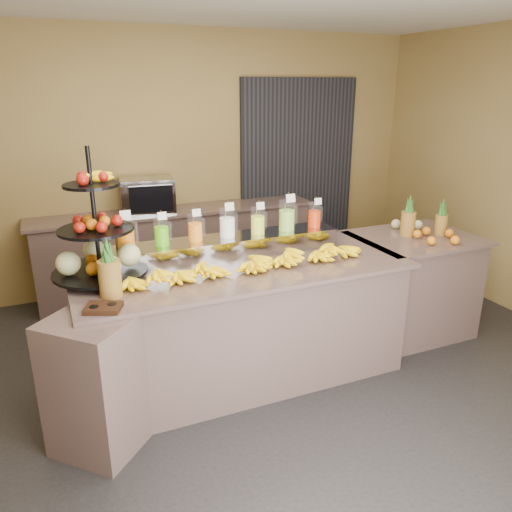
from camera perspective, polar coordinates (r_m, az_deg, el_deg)
ground at (r=3.92m, az=0.40°, el=-15.42°), size 6.00×6.00×0.00m
room_envelope at (r=4.05m, az=-1.67°, el=14.16°), size 6.04×5.02×2.82m
buffet_counter at (r=3.85m, az=-2.75°, el=-8.06°), size 2.75×1.25×0.93m
right_counter at (r=4.84m, az=17.19°, el=-3.10°), size 1.08×0.88×0.93m
back_ledge at (r=5.65m, az=-8.85°, el=0.71°), size 3.10×0.55×0.93m
pitcher_tray at (r=3.95m, az=-3.26°, el=1.13°), size 1.85×0.30×0.15m
juice_pitcher_orange_a at (r=3.72m, az=-14.66°, el=2.29°), size 0.13×0.13×0.32m
juice_pitcher_green at (r=3.77m, az=-10.75°, el=2.57°), size 0.11×0.12×0.27m
juice_pitcher_orange_b at (r=3.83m, az=-6.96°, el=3.03°), size 0.11×0.12×0.27m
juice_pitcher_milk at (r=3.90m, az=-3.31°, el=3.59°), size 0.12×0.13×0.30m
juice_pitcher_lemon at (r=4.00m, az=0.20°, el=3.88°), size 0.11×0.12×0.28m
juice_pitcher_lime at (r=4.10m, az=3.54°, el=4.46°), size 0.13×0.14×0.32m
juice_pitcher_orange_c at (r=4.23m, az=6.69°, el=4.53°), size 0.11×0.11×0.26m
banana_heap at (r=3.64m, az=-0.86°, el=-0.54°), size 1.89×0.17×0.16m
fruit_stand at (r=3.60m, az=-16.93°, el=1.10°), size 0.81×0.81×0.91m
condiment_caddy at (r=3.15m, az=-17.06°, el=-5.69°), size 0.25×0.23×0.03m
pineapple_left_a at (r=3.29m, az=-16.39°, el=-2.06°), size 0.14×0.14×0.40m
pineapple_left_b at (r=3.86m, az=-14.84°, el=1.07°), size 0.12×0.12×0.38m
right_fruit_pile at (r=4.66m, az=19.22°, el=2.79°), size 0.41×0.40×0.22m
oven_warmer at (r=5.42m, az=-12.32°, el=6.80°), size 0.59×0.44×0.36m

